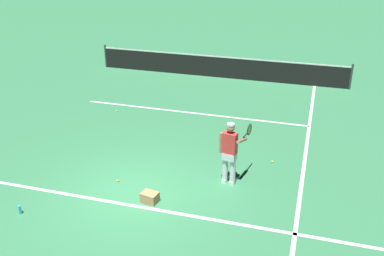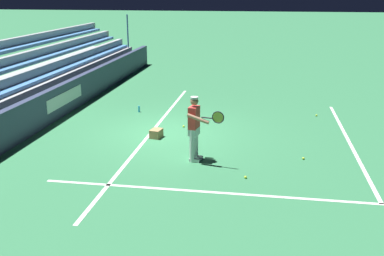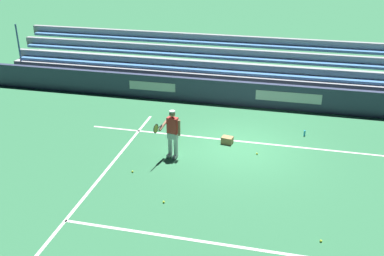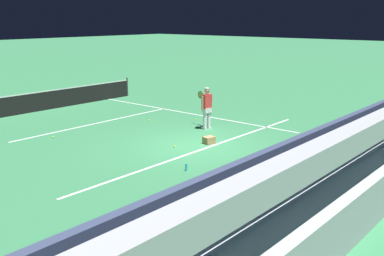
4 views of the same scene
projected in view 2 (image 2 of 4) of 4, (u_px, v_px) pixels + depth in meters
ground_plane at (167, 132)px, 14.14m from camera, size 160.00×160.00×0.00m
court_baseline_white at (152, 131)px, 14.21m from camera, size 12.00×0.10×0.01m
court_sideline_white at (309, 199)px, 9.65m from camera, size 0.10×12.00×0.01m
court_service_line_white at (349, 141)px, 13.29m from camera, size 8.22×0.10×0.01m
back_wall_sponsor_board at (43, 110)px, 14.61m from camera, size 25.70×0.25×1.10m
tennis_player at (195, 128)px, 11.56m from camera, size 0.71×0.96×1.71m
ball_box_cardboard at (156, 133)px, 13.61m from camera, size 0.45×0.37×0.26m
tennis_ball_far_right at (316, 115)px, 15.91m from camera, size 0.07×0.07×0.07m
tennis_ball_on_baseline at (184, 126)px, 14.64m from camera, size 0.07×0.07×0.07m
tennis_ball_by_box at (246, 177)px, 10.69m from camera, size 0.07×0.07×0.07m
tennis_ball_stray_back at (303, 158)px, 11.87m from camera, size 0.07×0.07×0.07m
water_bottle at (139, 109)px, 16.43m from camera, size 0.07×0.07×0.22m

